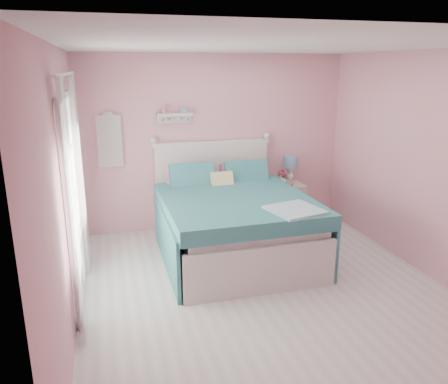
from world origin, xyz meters
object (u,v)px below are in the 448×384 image
nightstand (288,203)px  teacup (290,184)px  table_lamp (291,164)px  bed (232,223)px  vase (282,180)px

nightstand → teacup: 0.39m
table_lamp → teacup: (-0.12, -0.25, -0.25)m
nightstand → teacup: size_ratio=5.89×
bed → nightstand: 1.50m
table_lamp → vase: size_ratio=2.81×
teacup → bed: bearing=-145.8°
bed → vase: bed is taller
bed → table_lamp: 1.70m
nightstand → table_lamp: 0.62m
nightstand → teacup: teacup is taller
bed → nightstand: bed is taller
nightstand → vase: (-0.10, 0.02, 0.39)m
teacup → table_lamp: bearing=65.7°
nightstand → bed: bearing=-142.2°
teacup → vase: bearing=108.8°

